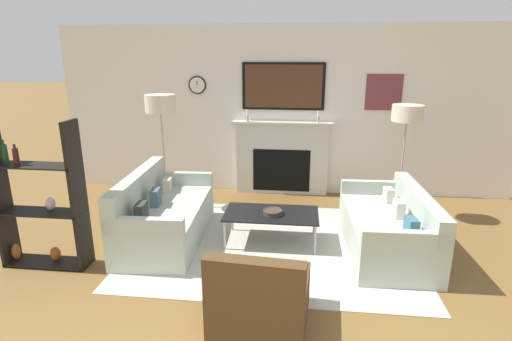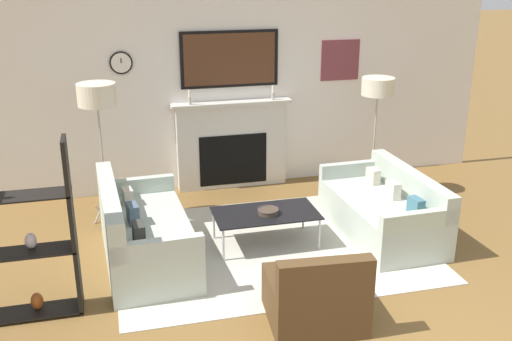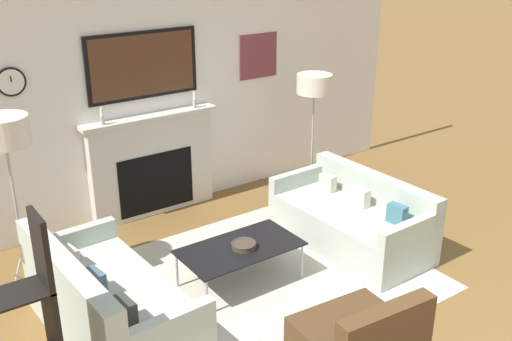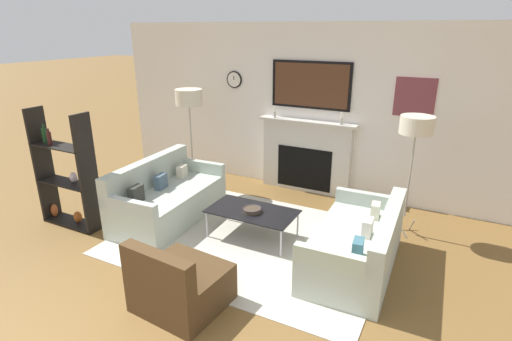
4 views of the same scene
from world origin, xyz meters
name	(u,v)px [view 4 (image 4 of 4)]	position (x,y,z in m)	size (l,w,h in m)	color
fireplace_wall	(310,118)	(0.00, 5.03, 1.23)	(7.34, 0.28, 2.70)	white
area_rug	(252,239)	(0.00, 3.00, 0.01)	(3.34, 2.52, 0.01)	beige
couch_left	(167,199)	(-1.37, 3.00, 0.30)	(0.94, 1.79, 0.85)	#AFBBAD
couch_right	(357,246)	(1.36, 3.00, 0.27)	(0.91, 1.71, 0.73)	#AFBBAD
armchair	(179,285)	(0.00, 1.51, 0.25)	(0.85, 0.80, 0.74)	#4B341C
coffee_table	(252,212)	(-0.03, 3.07, 0.36)	(1.14, 0.62, 0.38)	black
decorative_bowl	(252,210)	(-0.01, 3.03, 0.42)	(0.24, 0.24, 0.06)	#45392A
floor_lamp_left	(189,99)	(-1.71, 4.11, 1.54)	(0.43, 0.43, 1.70)	#9E998E
floor_lamp_right	(417,127)	(1.71, 4.11, 1.46)	(0.41, 0.41, 1.60)	#9E998E
shelf_unit	(65,176)	(-2.44, 2.24, 0.72)	(0.93, 0.28, 1.62)	black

